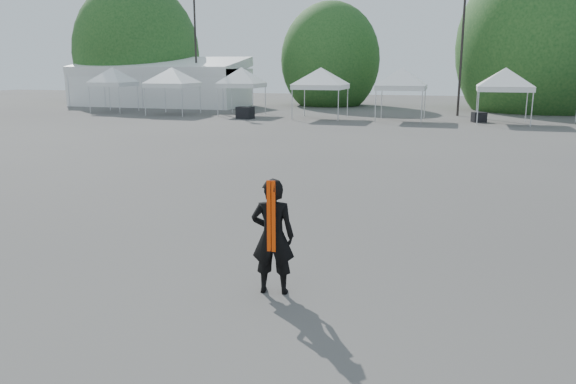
# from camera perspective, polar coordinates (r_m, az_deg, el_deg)

# --- Properties ---
(ground) EXTENTS (120.00, 120.00, 0.00)m
(ground) POSITION_cam_1_polar(r_m,az_deg,el_deg) (10.41, -1.67, -6.46)
(ground) COLOR #474442
(ground) RESTS_ON ground
(marquee) EXTENTS (15.00, 6.25, 4.23)m
(marquee) POSITION_cam_1_polar(r_m,az_deg,el_deg) (50.98, -12.85, 10.74)
(marquee) COLOR white
(marquee) RESTS_ON ground
(light_pole_west) EXTENTS (0.60, 0.25, 10.30)m
(light_pole_west) POSITION_cam_1_polar(r_m,az_deg,el_deg) (48.27, -9.40, 15.31)
(light_pole_west) COLOR black
(light_pole_west) RESTS_ON ground
(light_pole_east) EXTENTS (0.60, 0.25, 9.80)m
(light_pole_east) POSITION_cam_1_polar(r_m,az_deg,el_deg) (41.37, 17.33, 15.04)
(light_pole_east) COLOR black
(light_pole_east) RESTS_ON ground
(tree_far_w) EXTENTS (4.80, 4.80, 7.30)m
(tree_far_w) POSITION_cam_1_polar(r_m,az_deg,el_deg) (55.59, -15.10, 13.41)
(tree_far_w) COLOR #382314
(tree_far_w) RESTS_ON ground
(tree_mid_w) EXTENTS (4.16, 4.16, 6.33)m
(tree_mid_w) POSITION_cam_1_polar(r_m,az_deg,el_deg) (50.57, 4.32, 13.23)
(tree_mid_w) COLOR #382314
(tree_mid_w) RESTS_ON ground
(tree_mid_e) EXTENTS (5.12, 5.12, 7.79)m
(tree_mid_e) POSITION_cam_1_polar(r_m,az_deg,el_deg) (48.69, 24.53, 13.25)
(tree_mid_e) COLOR #382314
(tree_mid_e) RESTS_ON ground
(tent_a) EXTENTS (3.89, 3.89, 3.88)m
(tent_a) POSITION_cam_1_polar(r_m,az_deg,el_deg) (45.11, -17.41, 11.66)
(tent_a) COLOR silver
(tent_a) RESTS_ON ground
(tent_b) EXTENTS (4.35, 4.35, 3.88)m
(tent_b) POSITION_cam_1_polar(r_m,az_deg,el_deg) (41.58, -11.71, 11.93)
(tent_b) COLOR silver
(tent_b) RESTS_ON ground
(tent_c) EXTENTS (3.98, 3.98, 3.88)m
(tent_c) POSITION_cam_1_polar(r_m,az_deg,el_deg) (40.48, -4.75, 12.13)
(tent_c) COLOR silver
(tent_c) RESTS_ON ground
(tent_d) EXTENTS (4.59, 4.59, 3.88)m
(tent_d) POSITION_cam_1_polar(r_m,az_deg,el_deg) (37.66, 3.37, 12.12)
(tent_d) COLOR silver
(tent_d) RESTS_ON ground
(tent_e) EXTENTS (4.27, 4.27, 3.88)m
(tent_e) POSITION_cam_1_polar(r_m,az_deg,el_deg) (36.84, 11.52, 11.88)
(tent_e) COLOR silver
(tent_e) RESTS_ON ground
(tent_f) EXTENTS (4.47, 4.47, 3.88)m
(tent_f) POSITION_cam_1_polar(r_m,az_deg,el_deg) (36.75, 21.25, 11.28)
(tent_f) COLOR silver
(tent_f) RESTS_ON ground
(man) EXTENTS (0.72, 0.54, 1.80)m
(man) POSITION_cam_1_polar(r_m,az_deg,el_deg) (8.50, -1.55, -4.51)
(man) COLOR black
(man) RESTS_ON ground
(crate_west) EXTENTS (1.15, 0.97, 0.79)m
(crate_west) POSITION_cam_1_polar(r_m,az_deg,el_deg) (37.56, -4.37, 8.03)
(crate_west) COLOR black
(crate_west) RESTS_ON ground
(crate_mid) EXTENTS (0.97, 0.88, 0.62)m
(crate_mid) POSITION_cam_1_polar(r_m,az_deg,el_deg) (37.07, 18.83, 7.21)
(crate_mid) COLOR black
(crate_mid) RESTS_ON ground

